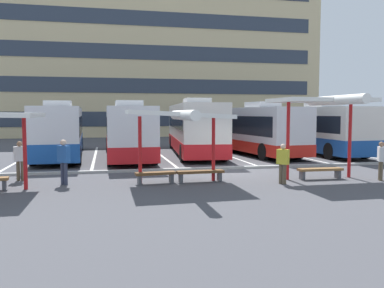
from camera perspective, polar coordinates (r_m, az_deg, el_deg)
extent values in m
plane|color=#47474C|center=(18.89, 5.21, -3.95)|extent=(160.00, 160.00, 0.00)
cube|color=#D1BC8C|center=(54.57, -6.28, 11.41)|extent=(41.29, 15.13, 18.86)
cube|color=#2D3847|center=(46.61, -5.25, 3.56)|extent=(37.99, 0.08, 1.66)
cube|color=#2D3847|center=(46.71, -5.28, 8.19)|extent=(37.99, 0.08, 1.66)
cube|color=#2D3847|center=(47.11, -5.32, 12.77)|extent=(37.99, 0.08, 1.66)
cube|color=#2D3847|center=(47.81, -5.35, 17.25)|extent=(37.99, 0.08, 1.66)
cube|color=silver|center=(26.55, -18.12, 1.90)|extent=(2.99, 12.06, 2.82)
cube|color=#194C9E|center=(26.60, -18.07, -0.12)|extent=(3.03, 12.10, 0.94)
cube|color=black|center=(26.54, -18.13, 2.63)|extent=(2.98, 11.10, 1.04)
cube|color=black|center=(32.47, -17.49, 2.93)|extent=(2.19, 0.17, 1.69)
cube|color=silver|center=(25.04, -18.41, 5.39)|extent=(1.58, 2.26, 0.36)
cylinder|color=black|center=(31.06, -19.67, 0.01)|extent=(0.34, 1.01, 1.00)
cylinder|color=black|center=(30.94, -15.46, 0.09)|extent=(0.34, 1.01, 1.00)
cylinder|color=black|center=(22.38, -21.64, -1.65)|extent=(0.34, 1.01, 1.00)
cylinder|color=black|center=(22.21, -15.79, -1.55)|extent=(0.34, 1.01, 1.00)
cube|color=silver|center=(25.15, -9.10, 1.94)|extent=(2.57, 11.24, 2.82)
cube|color=red|center=(25.21, -9.07, -0.34)|extent=(2.61, 11.28, 0.81)
cube|color=black|center=(25.14, -9.10, 2.58)|extent=(2.59, 10.34, 1.15)
cube|color=black|center=(30.71, -9.70, 3.00)|extent=(2.21, 0.09, 1.69)
cube|color=silver|center=(23.73, -8.95, 5.64)|extent=(1.52, 2.21, 0.36)
cylinder|color=black|center=(29.19, -11.79, -0.09)|extent=(0.30, 1.00, 1.00)
cylinder|color=black|center=(29.30, -7.26, -0.02)|extent=(0.30, 1.00, 1.00)
cylinder|color=black|center=(21.19, -11.56, -1.75)|extent=(0.30, 1.00, 1.00)
cylinder|color=black|center=(21.34, -5.33, -1.64)|extent=(0.30, 1.00, 1.00)
cube|color=silver|center=(26.92, 0.27, 2.38)|extent=(3.64, 12.17, 3.03)
cube|color=red|center=(26.99, 0.27, 0.04)|extent=(3.68, 12.21, 0.82)
cube|color=black|center=(26.91, 0.27, 3.38)|extent=(3.58, 11.22, 0.98)
cube|color=black|center=(32.84, -1.02, 3.37)|extent=(2.24, 0.29, 1.82)
cube|color=silver|center=(25.43, 0.69, 6.08)|extent=(1.72, 2.33, 0.36)
cylinder|color=black|center=(31.25, -2.87, 0.28)|extent=(0.39, 1.02, 1.00)
cylinder|color=black|center=(31.50, 1.40, 0.32)|extent=(0.39, 1.02, 1.00)
cylinder|color=black|center=(22.52, -1.31, -1.30)|extent=(0.39, 1.02, 1.00)
cylinder|color=black|center=(22.87, 4.56, -1.23)|extent=(0.39, 1.02, 1.00)
cube|color=silver|center=(27.48, 8.60, 2.15)|extent=(3.57, 10.91, 2.82)
cube|color=red|center=(27.54, 8.57, -0.06)|extent=(3.62, 10.96, 0.69)
cube|color=black|center=(27.47, 8.60, 2.73)|extent=(3.52, 10.06, 1.16)
cube|color=black|center=(32.32, 4.38, 3.12)|extent=(2.20, 0.30, 1.69)
cube|color=silver|center=(26.27, 9.95, 5.50)|extent=(1.72, 2.34, 0.36)
cylinder|color=black|center=(30.51, 3.48, 0.18)|extent=(0.40, 1.03, 1.00)
cylinder|color=black|center=(31.42, 7.39, 0.27)|extent=(0.40, 1.03, 1.00)
cylinder|color=black|center=(23.70, 10.13, -1.09)|extent=(0.40, 1.03, 1.00)
cylinder|color=black|center=(24.86, 14.82, -0.91)|extent=(0.40, 1.03, 1.00)
cube|color=silver|center=(29.21, 16.43, 2.17)|extent=(2.83, 11.84, 2.84)
cube|color=#194C9E|center=(29.26, 16.39, 0.30)|extent=(2.87, 11.88, 0.93)
cube|color=black|center=(29.20, 16.45, 2.89)|extent=(2.83, 10.90, 1.01)
cube|color=black|center=(34.40, 11.57, 3.14)|extent=(2.24, 0.13, 1.70)
cube|color=silver|center=(27.93, 18.02, 5.33)|extent=(1.58, 2.24, 0.36)
cylinder|color=black|center=(32.55, 10.83, 0.38)|extent=(0.32, 1.01, 1.00)
cylinder|color=black|center=(33.58, 14.47, 0.44)|extent=(0.32, 1.01, 1.00)
cylinder|color=black|center=(25.01, 18.95, -0.97)|extent=(0.32, 1.01, 1.00)
cylinder|color=black|center=(26.34, 23.25, -0.83)|extent=(0.32, 1.01, 1.00)
cube|color=white|center=(26.72, -22.60, -1.81)|extent=(0.16, 14.00, 0.01)
cube|color=white|center=(26.28, -13.59, -1.70)|extent=(0.16, 14.00, 0.01)
cube|color=white|center=(26.50, -4.49, -1.54)|extent=(0.16, 14.00, 0.01)
cube|color=white|center=(27.36, 4.23, -1.35)|extent=(0.16, 14.00, 0.01)
cube|color=white|center=(28.82, 12.25, -1.15)|extent=(0.16, 14.00, 0.01)
cube|color=white|center=(30.78, 19.37, -0.95)|extent=(0.16, 14.00, 0.01)
cylinder|color=red|center=(15.57, -22.58, -1.23)|extent=(0.14, 0.14, 2.60)
cube|color=#4C4C51|center=(15.97, -25.04, -5.25)|extent=(0.16, 0.35, 0.35)
cylinder|color=red|center=(15.76, -7.37, -0.85)|extent=(0.14, 0.14, 2.61)
cylinder|color=red|center=(16.27, 3.05, -0.65)|extent=(0.14, 0.14, 2.61)
cube|color=white|center=(15.88, -2.09, 4.23)|extent=(3.96, 3.00, 0.35)
cylinder|color=white|center=(14.56, -1.17, 4.10)|extent=(0.36, 3.95, 0.36)
cube|color=brown|center=(15.75, -5.19, -4.15)|extent=(1.61, 0.60, 0.10)
cube|color=#4C4C51|center=(15.65, -7.46, -5.06)|extent=(0.16, 0.35, 0.35)
cube|color=#4C4C51|center=(15.94, -2.95, -4.85)|extent=(0.16, 0.35, 0.35)
cube|color=brown|center=(16.09, 1.19, -3.95)|extent=(1.91, 0.47, 0.10)
cube|color=#4C4C51|center=(15.94, -1.60, -4.85)|extent=(0.13, 0.34, 0.35)
cube|color=#4C4C51|center=(16.35, 3.90, -4.63)|extent=(0.13, 0.34, 0.35)
cylinder|color=red|center=(16.93, 13.43, 0.40)|extent=(0.14, 0.14, 3.18)
cylinder|color=red|center=(18.33, 21.44, 0.51)|extent=(0.14, 0.14, 3.18)
cube|color=white|center=(17.56, 17.72, 5.91)|extent=(3.83, 2.55, 0.17)
cylinder|color=white|center=(16.59, 19.66, 5.86)|extent=(0.36, 3.83, 0.36)
cube|color=brown|center=(17.60, 17.70, -3.44)|extent=(1.92, 0.46, 0.10)
cube|color=#4C4C51|center=(17.27, 15.33, -4.29)|extent=(0.13, 0.34, 0.35)
cube|color=#4C4C51|center=(18.03, 19.94, -4.04)|extent=(0.13, 0.34, 0.35)
cube|color=#ADADA8|center=(19.73, 4.44, -3.42)|extent=(44.00, 0.24, 0.12)
cylinder|color=brown|center=(17.77, -22.87, -3.51)|extent=(0.14, 0.14, 0.79)
cylinder|color=brown|center=(17.77, -23.39, -3.53)|extent=(0.14, 0.14, 0.79)
cube|color=silver|center=(17.69, -23.20, -1.29)|extent=(0.49, 0.30, 0.60)
sphere|color=#936B4C|center=(17.66, -23.24, 0.02)|extent=(0.22, 0.22, 0.22)
cylinder|color=brown|center=(16.00, 12.45, -4.16)|extent=(0.14, 0.14, 0.77)
cylinder|color=brown|center=(15.94, 12.97, -4.20)|extent=(0.14, 0.14, 0.77)
cube|color=gold|center=(15.88, 12.75, -1.78)|extent=(0.46, 0.48, 0.58)
sphere|color=beige|center=(15.85, 12.78, -0.37)|extent=(0.21, 0.21, 0.21)
cylinder|color=#33384C|center=(16.11, -17.45, -4.04)|extent=(0.14, 0.14, 0.86)
cylinder|color=#33384C|center=(16.24, -17.86, -3.99)|extent=(0.14, 0.14, 0.86)
cube|color=#2659A5|center=(16.09, -17.72, -1.37)|extent=(0.52, 0.50, 0.64)
sphere|color=beige|center=(16.05, -17.75, 0.18)|extent=(0.23, 0.23, 0.23)
cylinder|color=brown|center=(18.03, 25.19, -3.49)|extent=(0.14, 0.14, 0.79)
cylinder|color=brown|center=(18.18, 25.10, -3.43)|extent=(0.14, 0.14, 0.79)
cube|color=silver|center=(18.03, 25.21, -1.30)|extent=(0.40, 0.51, 0.59)
sphere|color=#936B4C|center=(18.00, 25.26, -0.03)|extent=(0.21, 0.21, 0.21)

